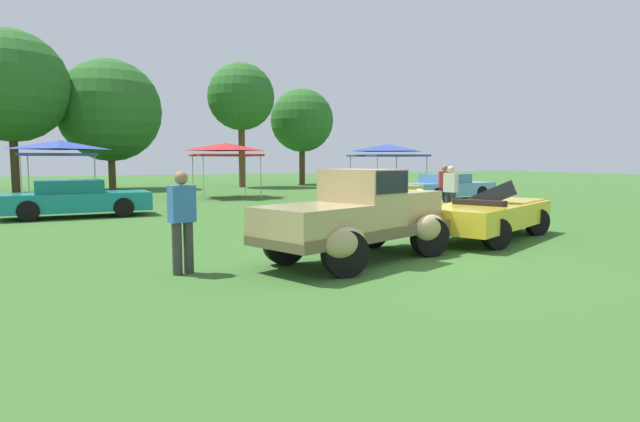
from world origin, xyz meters
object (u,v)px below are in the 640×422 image
(canopy_tent_right_field, at_px, (388,150))
(canopy_tent_center_field, at_px, (225,149))
(spectator_by_row, at_px, (182,219))
(spectator_near_truck, at_px, (451,190))
(feature_pickup_truck, at_px, (359,214))
(show_car_teal, at_px, (75,199))
(neighbor_convertible, at_px, (488,214))
(spectator_far_side, at_px, (444,186))
(canopy_tent_left_field, at_px, (59,147))
(show_car_yellow, at_px, (371,191))
(show_car_skyblue, at_px, (448,187))

(canopy_tent_right_field, bearing_deg, canopy_tent_center_field, 170.32)
(spectator_by_row, bearing_deg, canopy_tent_center_field, 74.19)
(spectator_near_truck, bearing_deg, feature_pickup_truck, -140.25)
(feature_pickup_truck, distance_m, spectator_by_row, 3.19)
(spectator_by_row, bearing_deg, show_car_teal, 100.26)
(show_car_teal, height_order, spectator_near_truck, spectator_near_truck)
(neighbor_convertible, bearing_deg, show_car_teal, 135.31)
(spectator_far_side, bearing_deg, canopy_tent_center_field, 119.17)
(feature_pickup_truck, relative_size, canopy_tent_left_field, 1.45)
(show_car_teal, bearing_deg, spectator_near_truck, -26.70)
(canopy_tent_left_field, bearing_deg, spectator_near_truck, -45.70)
(feature_pickup_truck, xyz_separation_m, spectator_far_side, (7.25, 7.05, 0.05))
(show_car_yellow, bearing_deg, show_car_teal, -179.82)
(show_car_teal, distance_m, canopy_tent_right_field, 16.12)
(show_car_teal, relative_size, spectator_near_truck, 2.75)
(feature_pickup_truck, height_order, canopy_tent_center_field, canopy_tent_center_field)
(spectator_by_row, relative_size, spectator_far_side, 1.00)
(canopy_tent_center_field, bearing_deg, canopy_tent_left_field, -176.54)
(spectator_by_row, bearing_deg, show_car_skyblue, 39.11)
(neighbor_convertible, height_order, spectator_near_truck, spectator_near_truck)
(spectator_near_truck, relative_size, spectator_by_row, 1.00)
(show_car_yellow, relative_size, canopy_tent_center_field, 1.43)
(canopy_tent_left_field, bearing_deg, spectator_far_side, -36.62)
(show_car_teal, xyz_separation_m, canopy_tent_left_field, (-0.68, 6.37, 1.82))
(neighbor_convertible, height_order, spectator_by_row, spectator_by_row)
(spectator_far_side, height_order, canopy_tent_center_field, canopy_tent_center_field)
(show_car_skyblue, distance_m, spectator_near_truck, 8.41)
(spectator_near_truck, height_order, spectator_far_side, same)
(spectator_near_truck, bearing_deg, spectator_far_side, 57.20)
(canopy_tent_left_field, distance_m, canopy_tent_right_field, 15.80)
(show_car_teal, bearing_deg, show_car_yellow, 0.18)
(neighbor_convertible, bearing_deg, canopy_tent_right_field, 67.75)
(show_car_teal, relative_size, spectator_far_side, 2.75)
(show_car_teal, distance_m, spectator_near_truck, 12.16)
(show_car_yellow, height_order, canopy_tent_left_field, canopy_tent_left_field)
(show_car_yellow, bearing_deg, spectator_near_truck, -92.38)
(neighbor_convertible, relative_size, spectator_by_row, 2.78)
(show_car_teal, bearing_deg, feature_pickup_truck, -63.99)
(neighbor_convertible, bearing_deg, canopy_tent_left_field, 122.55)
(show_car_teal, relative_size, show_car_yellow, 1.06)
(show_car_skyblue, bearing_deg, feature_pickup_truck, -133.22)
(spectator_by_row, bearing_deg, spectator_far_side, 33.50)
(neighbor_convertible, height_order, show_car_teal, neighbor_convertible)
(canopy_tent_left_field, height_order, canopy_tent_right_field, same)
(show_car_teal, distance_m, spectator_far_side, 12.71)
(spectator_near_truck, bearing_deg, show_car_yellow, 87.62)
(show_car_yellow, bearing_deg, feature_pickup_truck, -120.35)
(spectator_by_row, relative_size, canopy_tent_right_field, 0.51)
(spectator_near_truck, relative_size, canopy_tent_left_field, 0.56)
(feature_pickup_truck, height_order, neighbor_convertible, feature_pickup_truck)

